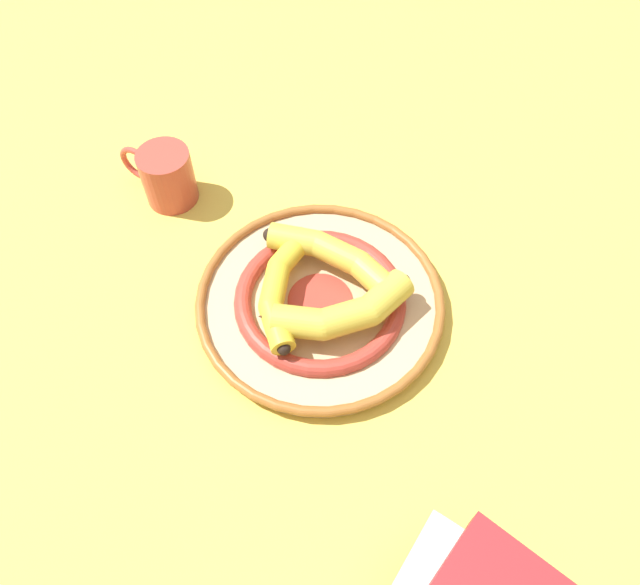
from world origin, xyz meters
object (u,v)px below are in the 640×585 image
banana_a (341,313)px  banana_c (282,285)px  banana_b (338,258)px  decorative_bowl (320,301)px  coffee_mug (166,175)px

banana_a → banana_c: bearing=129.9°
banana_b → banana_c: size_ratio=0.91×
banana_a → banana_b: 0.09m
decorative_bowl → banana_a: banana_a is taller
banana_c → banana_b: bearing=127.4°
banana_c → coffee_mug: coffee_mug is taller
banana_a → coffee_mug: coffee_mug is taller
decorative_bowl → coffee_mug: size_ratio=3.17×
banana_a → banana_b: size_ratio=1.20×
banana_a → coffee_mug: (-0.30, -0.18, -0.01)m
coffee_mug → decorative_bowl: bearing=166.8°
decorative_bowl → banana_c: 0.06m
coffee_mug → banana_b: bearing=176.6°
decorative_bowl → banana_a: bearing=17.2°
banana_a → banana_c: banana_a is taller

